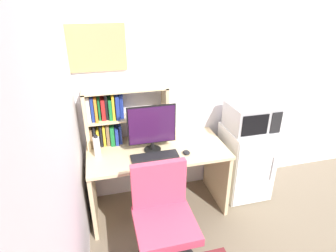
{
  "coord_description": "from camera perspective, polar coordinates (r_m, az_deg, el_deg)",
  "views": [
    {
      "loc": [
        -1.37,
        -2.64,
        2.09
      ],
      "look_at": [
        -0.78,
        -0.37,
        0.97
      ],
      "focal_mm": 29.74,
      "sensor_mm": 36.0,
      "label": 1
    }
  ],
  "objects": [
    {
      "name": "desk",
      "position": [
        2.83,
        -2.15,
        -8.4
      ],
      "size": [
        1.34,
        0.67,
        0.72
      ],
      "color": "beige",
      "rests_on": "ground_plane"
    },
    {
      "name": "desk_chair",
      "position": [
        2.38,
        -0.91,
        -19.92
      ],
      "size": [
        0.54,
        0.54,
        0.91
      ],
      "color": "black",
      "rests_on": "ground_plane"
    },
    {
      "name": "water_bottle",
      "position": [
        2.64,
        -14.37,
        -4.1
      ],
      "size": [
        0.06,
        0.06,
        0.22
      ],
      "color": "silver",
      "rests_on": "desk"
    },
    {
      "name": "wall_corkboard",
      "position": [
        2.66,
        -15.7,
        15.06
      ],
      "size": [
        0.64,
        0.02,
        0.42
      ],
      "primitive_type": "cube",
      "color": "tan"
    },
    {
      "name": "hutch_bookshelf",
      "position": [
        2.76,
        -10.93,
        2.06
      ],
      "size": [
        0.8,
        0.22,
        0.56
      ],
      "color": "beige",
      "rests_on": "desk"
    },
    {
      "name": "wall_back",
      "position": [
        3.29,
        18.79,
        10.2
      ],
      "size": [
        6.4,
        0.04,
        2.6
      ],
      "primitive_type": "cube",
      "color": "silver",
      "rests_on": "ground_plane"
    },
    {
      "name": "computer_mouse",
      "position": [
        2.64,
        3.79,
        -5.42
      ],
      "size": [
        0.07,
        0.08,
        0.03
      ],
      "primitive_type": "ellipsoid",
      "color": "black",
      "rests_on": "desk"
    },
    {
      "name": "microwave",
      "position": [
        3.0,
        16.62,
        1.82
      ],
      "size": [
        0.46,
        0.4,
        0.28
      ],
      "color": "#ADADB2",
      "rests_on": "mini_fridge"
    },
    {
      "name": "wall_left",
      "position": [
        1.33,
        -23.06,
        -13.4
      ],
      "size": [
        0.04,
        4.4,
        2.6
      ],
      "primitive_type": "cube",
      "color": "silver",
      "rests_on": "ground_plane"
    },
    {
      "name": "keyboard",
      "position": [
        2.58,
        -2.72,
        -6.23
      ],
      "size": [
        0.44,
        0.14,
        0.02
      ],
      "primitive_type": "cube",
      "color": "black",
      "rests_on": "desk"
    },
    {
      "name": "monitor",
      "position": [
        2.58,
        -3.31,
        -0.17
      ],
      "size": [
        0.46,
        0.16,
        0.46
      ],
      "color": "black",
      "rests_on": "desk"
    },
    {
      "name": "mini_fridge",
      "position": [
        3.25,
        15.47,
        -6.96
      ],
      "size": [
        0.48,
        0.52,
        0.8
      ],
      "color": "white",
      "rests_on": "ground_plane"
    }
  ]
}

